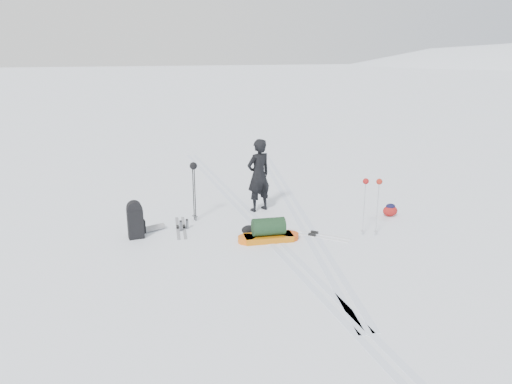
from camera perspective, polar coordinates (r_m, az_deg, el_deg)
ground at (r=12.35m, az=0.73°, el=-4.26°), size 200.00×200.00×0.00m
snow_hill_backdrop at (r=136.97m, az=17.82°, el=-16.79°), size 359.50×192.00×162.45m
ski_tracks at (r=13.29m, az=2.30°, el=-2.72°), size 3.38×17.97×0.01m
skier at (r=13.44m, az=0.30°, el=1.92°), size 0.85×0.72×1.99m
pulk_sled at (r=11.57m, az=1.44°, el=-4.60°), size 1.46×0.52×0.55m
expedition_rucksack at (r=12.04m, az=-13.37°, el=-3.17°), size 0.90×0.68×0.90m
ski_poles_black at (r=12.67m, az=-7.15°, el=2.16°), size 0.19×0.22×1.55m
ski_poles_silver at (r=11.90m, az=13.13°, el=0.45°), size 0.43×0.25×1.40m
touring_skis_grey at (r=12.56m, az=-8.59°, el=-4.03°), size 0.33×1.58×0.06m
touring_skis_white at (r=12.05m, az=6.56°, el=-4.84°), size 1.54×1.36×0.07m
rope_coil at (r=11.99m, az=0.99°, el=-4.77°), size 0.58×0.58×0.05m
small_daypack at (r=13.69m, az=15.09°, el=-2.01°), size 0.50×0.48×0.34m
thermos_pair at (r=12.38m, az=-8.24°, el=-3.75°), size 0.24×0.20×0.27m
stuff_sack at (r=11.99m, az=-0.82°, el=-4.34°), size 0.39×0.31×0.22m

